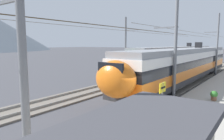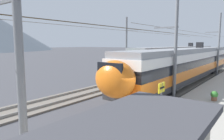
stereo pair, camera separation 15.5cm
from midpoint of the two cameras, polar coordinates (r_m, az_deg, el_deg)
ground_plane at (r=12.59m, az=7.76°, el=-13.04°), size 400.00×400.00×0.00m
platform_slab at (r=11.24m, az=27.60°, el=-15.51°), size 120.00×7.12×0.31m
track_near at (r=13.22m, az=2.72°, el=-11.67°), size 120.00×3.00×0.28m
track_far at (r=16.77m, az=-12.96°, el=-7.74°), size 120.00×3.00×0.28m
train_near_platform at (r=24.40m, az=20.24°, el=1.80°), size 28.60×2.91×4.27m
train_far_track at (r=39.08m, az=18.50°, el=3.75°), size 34.53×2.89×4.27m
catenary_mast_west at (r=6.38m, az=-23.88°, el=1.93°), size 39.50×1.90×7.34m
catenary_mast_mid at (r=16.07m, az=17.00°, el=5.65°), size 39.50×1.90×7.71m
catenary_mast_east at (r=31.65m, az=27.27°, el=6.41°), size 39.50×1.90×8.42m
catenary_mast_far_side at (r=26.18m, az=4.37°, el=6.47°), size 39.50×2.11×7.65m
platform_sign at (r=10.89m, az=13.85°, el=-6.27°), size 0.70×0.08×2.08m
potted_plant_platform_edge at (r=12.43m, az=14.97°, el=-9.78°), size 0.56×0.56×0.79m
potted_plant_by_shelter at (r=16.58m, az=26.57°, el=-6.24°), size 0.50×0.50×0.70m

